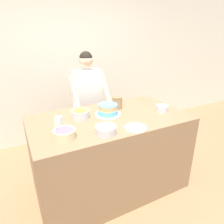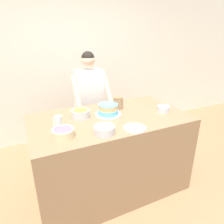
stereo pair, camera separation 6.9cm
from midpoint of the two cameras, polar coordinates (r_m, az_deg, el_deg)
The scene contains 12 objects.
ground_plane at distance 2.44m, azimuth 5.72°, elevation -26.67°, with size 14.00×14.00×0.00m, color #93704C.
wall_back at distance 3.61m, azimuth -11.06°, elevation 12.93°, with size 10.00×0.05×2.60m.
counter at distance 2.46m, azimuth 0.21°, elevation -11.60°, with size 1.75×0.98×0.94m.
person_baker at distance 2.92m, azimuth -5.70°, elevation 4.36°, with size 0.53×0.45×1.60m.
cake at distance 2.28m, azimuth -0.24°, elevation 0.61°, with size 0.30×0.30×0.13m.
frosting_bowl_white at distance 2.46m, azimuth 15.17°, elevation 0.92°, with size 0.14×0.14×0.07m.
frosting_bowl_orange at distance 2.23m, azimuth -8.09°, elevation -0.44°, with size 0.20×0.20×0.16m.
frosting_bowl_purple at distance 1.84m, azimuth -12.77°, elevation -5.82°, with size 0.20×0.20×0.19m.
frosting_bowl_pink at distance 1.86m, azimuth -1.11°, elevation -5.02°, with size 0.20×0.20×0.15m.
drinking_glass at distance 2.03m, azimuth -14.03°, elevation -2.75°, with size 0.07×0.07×0.12m.
ceramic_plate at distance 1.99m, azimuth 7.52°, elevation -4.57°, with size 0.22×0.22×0.01m.
stoneware_jar at distance 2.47m, azimuth 2.55°, elevation 2.60°, with size 0.12×0.12×0.14m.
Camera 2 is at (-0.86, -1.38, 1.82)m, focal length 32.00 mm.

